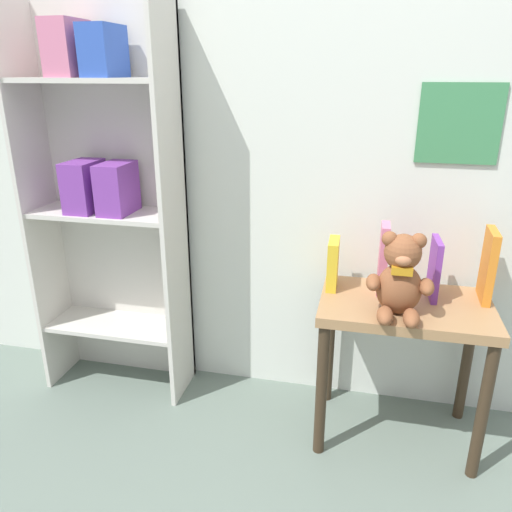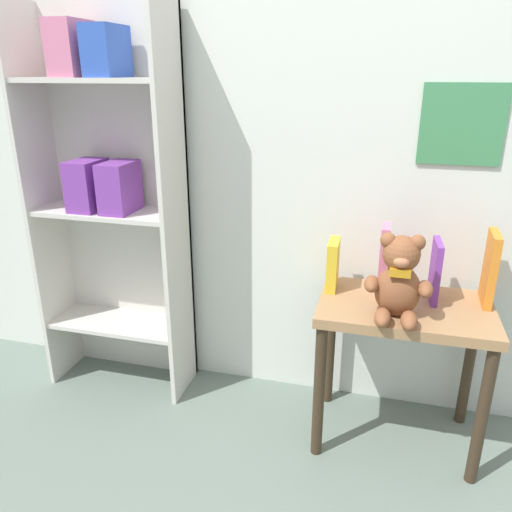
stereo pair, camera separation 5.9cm
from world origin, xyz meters
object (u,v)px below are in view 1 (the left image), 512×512
bookshelf_side (107,188)px  book_standing_purple (434,269)px  book_standing_pink (383,259)px  display_table (403,327)px  teddy_bear (400,278)px  book_standing_orange (488,266)px  book_standing_yellow (333,264)px

bookshelf_side → book_standing_purple: 1.29m
book_standing_pink → book_standing_purple: 0.18m
display_table → book_standing_purple: 0.23m
teddy_bear → book_standing_pink: (-0.05, 0.17, -0.00)m
book_standing_pink → book_standing_purple: book_standing_pink is taller
book_standing_orange → book_standing_yellow: bearing=-176.5°
teddy_bear → book_standing_yellow: 0.29m
book_standing_pink → book_standing_purple: (0.18, -0.01, -0.02)m
display_table → bookshelf_side: bearing=174.0°
bookshelf_side → book_standing_yellow: size_ratio=8.55×
book_standing_yellow → book_standing_purple: book_standing_purple is taller
book_standing_pink → teddy_bear: bearing=-73.6°
book_standing_orange → bookshelf_side: bearing=-179.0°
bookshelf_side → book_standing_pink: 1.11m
bookshelf_side → book_standing_purple: size_ratio=7.29×
book_standing_pink → book_standing_purple: size_ratio=1.19×
bookshelf_side → book_standing_orange: (1.44, -0.03, -0.19)m
display_table → book_standing_yellow: size_ratio=3.23×
teddy_bear → book_standing_yellow: teddy_bear is taller
display_table → book_standing_yellow: book_standing_yellow is taller
display_table → book_standing_purple: book_standing_purple is taller
book_standing_purple → bookshelf_side: bearing=175.1°
teddy_bear → book_standing_pink: 0.18m
book_standing_orange → book_standing_purple: bearing=-170.8°
bookshelf_side → display_table: bookshelf_side is taller
book_standing_yellow → book_standing_orange: bearing=-0.0°
book_standing_yellow → book_standing_pink: 0.18m
book_standing_purple → book_standing_orange: book_standing_orange is taller
book_standing_yellow → teddy_bear: bearing=-39.0°
bookshelf_side → book_standing_yellow: 0.94m
book_standing_purple → book_standing_yellow: bearing=176.0°
bookshelf_side → book_standing_pink: bookshelf_side is taller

